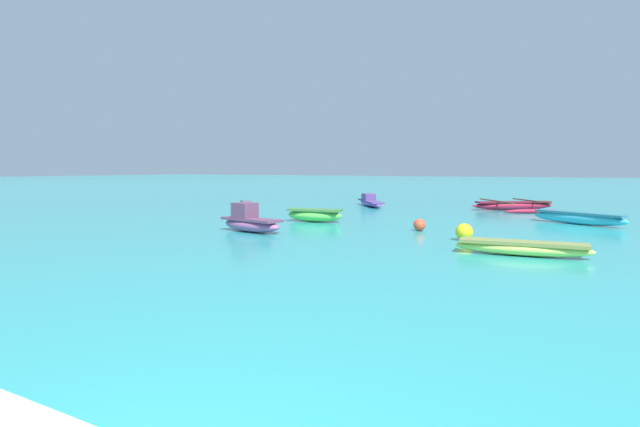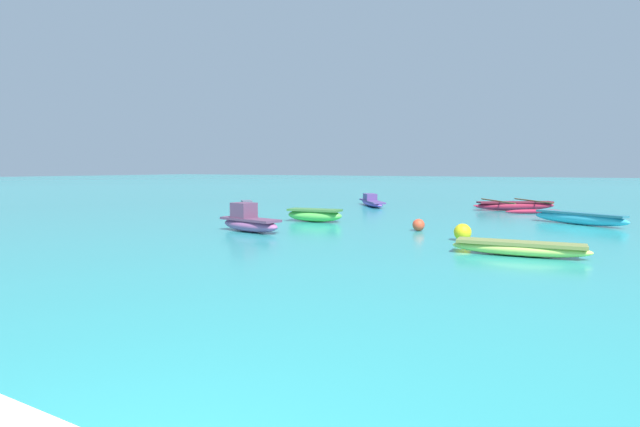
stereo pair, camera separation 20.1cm
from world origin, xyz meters
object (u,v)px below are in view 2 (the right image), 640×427
Objects in this scene: mooring_buoy_0 at (463,232)px; moored_boat_6 at (579,218)px; moored_boat_2 at (519,248)px; moored_boat_5 at (249,222)px; moored_boat_3 at (315,215)px; moored_boat_4 at (372,202)px; moored_boat_1 at (248,211)px; moored_boat_0 at (515,206)px; mooring_buoy_1 at (419,225)px.

moored_boat_6 is at bearing 66.91° from mooring_buoy_0.
mooring_buoy_0 is at bearing 129.45° from moored_boat_2.
moored_boat_2 is at bearing 8.23° from moored_boat_5.
moored_boat_4 reaches higher than moored_boat_3.
moored_boat_4 is at bearing 91.83° from moored_boat_3.
moored_boat_2 is 6.38× the size of mooring_buoy_0.
moored_boat_1 is 4.77× the size of mooring_buoy_0.
moored_boat_1 is 0.65× the size of moored_boat_4.
moored_boat_2 is at bearing 0.13° from moored_boat_4.
mooring_buoy_0 is at bearing 23.15° from moored_boat_5.
moored_boat_3 is (-5.76, -9.37, 0.05)m from moored_boat_0.
moored_boat_4 is at bearing 151.70° from moored_boat_0.
mooring_buoy_1 reaches higher than moored_boat_2.
moored_boat_0 is at bearing 82.04° from mooring_buoy_1.
moored_boat_1 is 9.85m from mooring_buoy_0.
moored_boat_0 is at bearing 50.75° from moored_boat_3.
moored_boat_3 is 5.74× the size of mooring_buoy_1.
mooring_buoy_0 is at bearing -39.75° from mooring_buoy_1.
moored_boat_0 is 12.95m from moored_boat_1.
moored_boat_3 is 0.91× the size of moored_boat_5.
moored_boat_0 is at bearing 93.94° from moored_boat_2.
moored_boat_5 is at bearing -151.17° from moored_boat_0.
moored_boat_5 is (3.07, -3.82, 0.09)m from moored_boat_1.
moored_boat_1 is 8.42m from moored_boat_4.
moored_boat_1 is 4.90m from moored_boat_5.
mooring_buoy_1 is at bearing 37.30° from moored_boat_1.
moored_boat_6 is (8.80, 4.00, -0.02)m from moored_boat_3.
mooring_buoy_1 is at bearing -16.54° from moored_boat_3.
mooring_buoy_0 is (6.48, 1.43, -0.08)m from moored_boat_5.
moored_boat_4 is at bearing 122.41° from mooring_buoy_1.
moored_boat_0 is at bearing 60.83° from moored_boat_4.
moored_boat_0 reaches higher than moored_boat_6.
moored_boat_4 is at bearing 121.75° from moored_boat_2.
mooring_buoy_0 is (9.55, -2.39, 0.00)m from moored_boat_1.
mooring_buoy_1 is (5.76, -9.07, -0.03)m from moored_boat_4.
mooring_buoy_0 is at bearing -85.26° from moored_boat_6.
moored_boat_1 reaches higher than moored_boat_2.
moored_boat_5 is at bearing 172.17° from moored_boat_2.
moored_boat_3 is 9.67m from moored_boat_6.
moored_boat_3 is at bearing 95.69° from moored_boat_5.
moored_boat_2 is at bearing -34.25° from moored_boat_3.
mooring_buoy_0 is (-2.64, -6.19, -0.00)m from moored_boat_6.
mooring_buoy_0 is (0.40, -11.55, 0.02)m from moored_boat_0.
mooring_buoy_0 is 1.23× the size of mooring_buoy_1.
moored_boat_3 is 3.62m from moored_boat_5.
moored_boat_5 is 6.34× the size of mooring_buoy_1.
moored_boat_3 is 8.51m from moored_boat_4.
moored_boat_6 is 6.72m from mooring_buoy_0.
moored_boat_0 is 1.39× the size of moored_boat_6.
moored_boat_6 is at bearing 46.51° from mooring_buoy_1.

